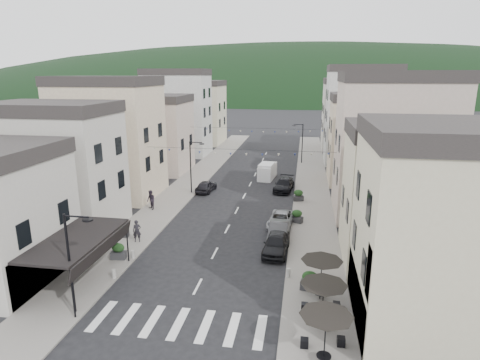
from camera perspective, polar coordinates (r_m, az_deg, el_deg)
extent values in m
plane|color=black|center=(21.99, -10.44, -22.37)|extent=(700.00, 700.00, 0.00)
cube|color=slate|center=(52.02, -6.59, 0.12)|extent=(4.00, 76.00, 0.12)
cube|color=slate|center=(50.14, 10.15, -0.58)|extent=(4.00, 76.00, 0.12)
ellipsoid|color=black|center=(316.71, 8.24, 12.34)|extent=(640.00, 360.00, 70.00)
cube|color=#C2BA9A|center=(23.42, 29.05, -7.65)|extent=(10.00, 8.00, 10.00)
cube|color=black|center=(27.38, -22.28, -7.77)|extent=(3.60, 7.50, 0.15)
cube|color=black|center=(26.71, -18.83, -9.17)|extent=(0.34, 7.50, 0.99)
cylinder|color=black|center=(24.55, -22.71, -14.64)|extent=(0.10, 0.10, 3.20)
cylinder|color=black|center=(30.03, -15.72, -8.48)|extent=(0.10, 0.10, 3.20)
cube|color=#B0ACA1|center=(37.76, -24.67, 0.92)|extent=(10.00, 7.00, 10.00)
cube|color=#262323|center=(36.96, -25.59, 9.22)|extent=(10.20, 7.14, 1.00)
cube|color=#BDA68D|center=(46.02, -17.99, 5.12)|extent=(10.00, 8.00, 12.00)
cube|color=#262323|center=(45.46, -18.66, 13.22)|extent=(10.20, 8.16, 1.00)
cube|color=#AB9B8B|center=(57.01, -12.46, 5.99)|extent=(10.00, 8.00, 9.50)
cube|color=#262323|center=(56.47, -12.76, 11.25)|extent=(10.20, 8.16, 1.00)
cube|color=#A5A4A0|center=(68.01, -8.84, 9.03)|extent=(10.00, 7.00, 13.00)
cube|color=#262323|center=(67.67, -9.08, 14.94)|extent=(10.20, 7.14, 1.00)
cube|color=#C2BA9A|center=(79.55, -6.14, 9.23)|extent=(10.00, 9.00, 11.00)
cube|color=#262323|center=(79.19, -6.26, 13.55)|extent=(10.20, 9.18, 1.00)
cube|color=#C2BA9A|center=(30.77, 24.10, -2.93)|extent=(10.00, 7.00, 9.00)
cube|color=#262323|center=(29.74, 25.12, 6.29)|extent=(10.20, 7.14, 1.00)
cube|color=#AB9B8B|center=(39.83, 20.85, 3.82)|extent=(10.00, 8.00, 12.50)
cube|color=#262323|center=(39.22, 21.78, 13.53)|extent=(10.20, 8.16, 1.00)
cube|color=#BDA68D|center=(51.68, 18.19, 4.98)|extent=(10.00, 7.00, 10.00)
cube|color=#262323|center=(51.09, 18.69, 11.06)|extent=(10.20, 7.14, 1.00)
cube|color=#A5A4A0|center=(63.23, 16.71, 8.39)|extent=(10.00, 8.00, 13.50)
cube|color=#262323|center=(62.90, 17.22, 14.95)|extent=(10.20, 8.16, 1.00)
cube|color=#B0ACA1|center=(75.18, 15.54, 8.64)|extent=(10.00, 9.00, 11.50)
cube|color=#262323|center=(74.82, 15.88, 13.40)|extent=(10.20, 9.18, 1.00)
cylinder|color=black|center=(20.31, 11.96, -21.54)|extent=(0.06, 0.06, 2.30)
cone|color=black|center=(19.68, 12.14, -18.96)|extent=(2.50, 2.50, 0.55)
cylinder|color=black|center=(20.78, 11.84, -23.28)|extent=(0.70, 0.70, 0.04)
cylinder|color=black|center=(22.63, 11.66, -17.35)|extent=(0.06, 0.06, 2.30)
cone|color=black|center=(22.07, 11.81, -14.93)|extent=(2.50, 2.50, 0.55)
cylinder|color=black|center=(23.05, 11.55, -18.99)|extent=(0.70, 0.70, 0.04)
cylinder|color=black|center=(25.04, 11.42, -13.95)|extent=(0.06, 0.06, 2.30)
cone|color=black|center=(24.54, 11.55, -11.70)|extent=(2.50, 2.50, 0.55)
cylinder|color=black|center=(25.43, 11.33, -15.49)|extent=(0.70, 0.70, 0.04)
cylinder|color=black|center=(24.45, -23.03, -11.11)|extent=(0.14, 0.14, 6.00)
cylinder|color=black|center=(23.02, -22.28, -4.83)|extent=(1.40, 0.10, 0.10)
cylinder|color=black|center=(22.74, -20.83, -5.32)|extent=(0.56, 0.56, 0.08)
cylinder|color=black|center=(45.34, -7.03, 1.74)|extent=(0.14, 0.14, 6.00)
cylinder|color=black|center=(44.58, -6.28, 5.34)|extent=(1.40, 0.10, 0.10)
cylinder|color=black|center=(44.44, -5.46, 5.13)|extent=(0.56, 0.56, 0.08)
cylinder|color=black|center=(61.23, 8.84, 5.09)|extent=(0.14, 0.14, 6.00)
cylinder|color=black|center=(60.82, 8.29, 7.81)|extent=(1.40, 0.10, 0.10)
cylinder|color=black|center=(60.85, 7.67, 7.70)|extent=(0.56, 0.56, 0.08)
cylinder|color=gray|center=(28.47, -17.49, -12.60)|extent=(0.26, 0.26, 0.60)
cylinder|color=gray|center=(30.88, -15.01, -10.16)|extent=(0.26, 0.26, 0.60)
cylinder|color=gray|center=(27.54, 6.89, -12.95)|extent=(0.26, 0.26, 0.60)
cylinder|color=black|center=(39.56, -0.24, 4.36)|extent=(19.00, 0.02, 0.02)
cone|color=beige|center=(41.89, -12.11, 4.36)|extent=(0.28, 0.28, 0.24)
cone|color=navy|center=(41.36, -10.05, 4.21)|extent=(0.28, 0.28, 0.24)
cone|color=beige|center=(40.89, -7.94, 4.06)|extent=(0.28, 0.28, 0.24)
cone|color=navy|center=(40.47, -5.79, 3.92)|extent=(0.28, 0.28, 0.24)
cone|color=beige|center=(40.10, -3.60, 3.80)|extent=(0.28, 0.28, 0.24)
cone|color=navy|center=(39.79, -1.37, 3.70)|extent=(0.28, 0.28, 0.24)
cone|color=beige|center=(39.53, 0.90, 3.63)|extent=(0.28, 0.28, 0.24)
cone|color=navy|center=(39.34, 3.18, 3.59)|extent=(0.28, 0.28, 0.24)
cone|color=beige|center=(39.20, 5.49, 3.57)|extent=(0.28, 0.28, 0.24)
cone|color=navy|center=(39.12, 7.81, 3.57)|extent=(0.28, 0.28, 0.24)
cone|color=beige|center=(39.10, 10.14, 3.59)|extent=(0.28, 0.28, 0.24)
cone|color=navy|center=(39.15, 12.46, 3.62)|extent=(0.28, 0.28, 0.24)
cylinder|color=black|center=(55.22, 2.51, 7.35)|extent=(19.00, 0.02, 0.02)
cone|color=beige|center=(56.91, -6.31, 7.31)|extent=(0.28, 0.28, 0.24)
cone|color=navy|center=(56.52, -4.74, 7.21)|extent=(0.28, 0.28, 0.24)
cone|color=beige|center=(56.17, -3.16, 7.11)|extent=(0.28, 0.28, 0.24)
cone|color=navy|center=(55.87, -1.56, 7.01)|extent=(0.28, 0.28, 0.24)
cone|color=beige|center=(55.60, 0.05, 6.93)|extent=(0.28, 0.28, 0.24)
cone|color=navy|center=(55.38, 1.68, 6.87)|extent=(0.28, 0.28, 0.24)
cone|color=beige|center=(55.20, 3.32, 6.83)|extent=(0.28, 0.28, 0.24)
cone|color=navy|center=(55.06, 4.97, 6.80)|extent=(0.28, 0.28, 0.24)
cone|color=beige|center=(54.96, 6.63, 6.79)|extent=(0.28, 0.28, 0.24)
cone|color=navy|center=(54.90, 8.30, 6.79)|extent=(0.28, 0.28, 0.24)
cone|color=beige|center=(54.89, 9.96, 6.81)|extent=(0.28, 0.28, 0.24)
cone|color=navy|center=(54.92, 11.63, 6.82)|extent=(0.28, 0.28, 0.24)
imported|color=black|center=(30.93, 5.18, -8.96)|extent=(2.07, 4.56, 1.52)
imported|color=#353538|center=(33.21, 5.49, -7.29)|extent=(1.61, 4.44, 1.46)
imported|color=gray|center=(36.11, 5.82, -5.61)|extent=(2.51, 4.72, 1.26)
imported|color=black|center=(46.98, 6.26, -0.67)|extent=(2.50, 5.04, 1.41)
imported|color=black|center=(46.43, -4.83, -0.86)|extent=(2.00, 4.07, 1.34)
cube|color=white|center=(52.21, 3.91, 1.20)|extent=(2.20, 4.52, 1.81)
cube|color=white|center=(51.47, 3.80, 2.09)|extent=(1.99, 3.07, 0.45)
cylinder|color=black|center=(50.96, 2.72, 0.19)|extent=(0.30, 0.66, 0.63)
cylinder|color=black|center=(50.66, 4.32, 0.08)|extent=(0.30, 0.66, 0.63)
cylinder|color=black|center=(54.05, 3.50, 1.04)|extent=(0.30, 0.66, 0.63)
cylinder|color=black|center=(53.77, 5.01, 0.94)|extent=(0.30, 0.66, 0.63)
imported|color=black|center=(33.40, -14.44, -7.05)|extent=(0.76, 0.63, 1.80)
imported|color=#28202B|center=(40.78, -12.56, -2.79)|extent=(1.19, 1.19, 1.95)
cube|color=#2E2E30|center=(31.09, -16.88, -10.19)|extent=(1.15, 0.72, 0.54)
ellipsoid|color=black|center=(30.85, -16.97, -9.18)|extent=(0.96, 0.61, 0.70)
cube|color=#28282B|center=(34.93, -16.45, -7.31)|extent=(1.21, 0.83, 0.55)
ellipsoid|color=black|center=(34.72, -16.52, -6.37)|extent=(0.97, 0.62, 0.71)
cube|color=#29292B|center=(26.29, 9.85, -14.56)|extent=(1.20, 0.79, 0.56)
ellipsoid|color=black|center=(25.99, 9.91, -13.38)|extent=(0.98, 0.63, 0.72)
cube|color=#2C2C2F|center=(37.01, 8.07, -5.57)|extent=(1.21, 0.98, 0.53)
ellipsoid|color=black|center=(36.81, 8.11, -4.72)|extent=(0.93, 0.59, 0.68)
cube|color=#28282A|center=(43.17, 8.28, -2.57)|extent=(1.21, 0.89, 0.54)
ellipsoid|color=black|center=(43.00, 8.31, -1.82)|extent=(0.95, 0.61, 0.69)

